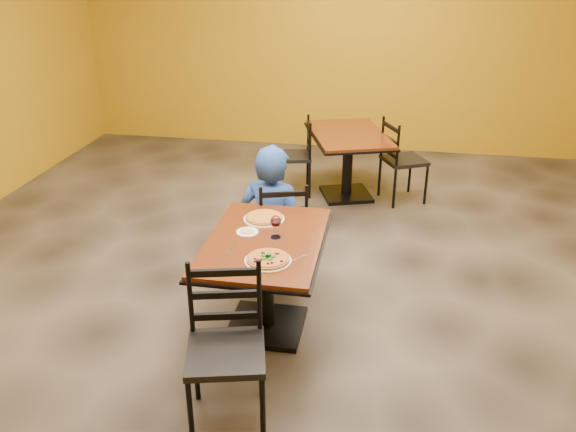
% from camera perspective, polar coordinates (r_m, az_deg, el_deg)
% --- Properties ---
extents(floor, '(7.00, 8.00, 0.01)m').
position_cam_1_polar(floor, '(4.94, -0.89, -7.43)').
color(floor, black).
rests_on(floor, ground).
extents(wall_back, '(7.00, 0.01, 3.00)m').
position_cam_1_polar(wall_back, '(8.22, 4.57, 16.78)').
color(wall_back, '#BD8B15').
rests_on(wall_back, ground).
extents(table_main, '(0.83, 1.23, 0.75)m').
position_cam_1_polar(table_main, '(4.23, -2.23, -4.60)').
color(table_main, '#5E270E').
rests_on(table_main, floor).
extents(table_second, '(1.14, 1.37, 0.75)m').
position_cam_1_polar(table_second, '(6.63, 5.85, 6.39)').
color(table_second, '#5E270E').
rests_on(table_second, floor).
extents(chair_main_near, '(0.54, 0.54, 0.99)m').
position_cam_1_polar(chair_main_near, '(3.49, -6.05, -13.14)').
color(chair_main_near, black).
rests_on(chair_main_near, floor).
extents(chair_main_far, '(0.51, 0.51, 0.90)m').
position_cam_1_polar(chair_main_far, '(4.99, -0.67, -1.14)').
color(chair_main_far, black).
rests_on(chair_main_far, floor).
extents(chair_second_left, '(0.47, 0.47, 0.88)m').
position_cam_1_polar(chair_second_left, '(6.74, 0.50, 5.79)').
color(chair_second_left, black).
rests_on(chair_second_left, floor).
extents(chair_second_right, '(0.57, 0.57, 0.93)m').
position_cam_1_polar(chair_second_right, '(6.65, 11.19, 5.29)').
color(chair_second_right, black).
rests_on(chair_second_right, floor).
extents(diner, '(0.66, 0.50, 1.17)m').
position_cam_1_polar(diner, '(4.98, -1.53, 0.49)').
color(diner, navy).
rests_on(diner, floor).
extents(plate_main, '(0.31, 0.31, 0.01)m').
position_cam_1_polar(plate_main, '(3.85, -1.95, -4.35)').
color(plate_main, white).
rests_on(plate_main, table_main).
extents(pizza_main, '(0.28, 0.28, 0.02)m').
position_cam_1_polar(pizza_main, '(3.85, -1.95, -4.15)').
color(pizza_main, maroon).
rests_on(pizza_main, plate_main).
extents(plate_far, '(0.31, 0.31, 0.01)m').
position_cam_1_polar(plate_far, '(4.43, -2.34, -0.30)').
color(plate_far, white).
rests_on(plate_far, table_main).
extents(pizza_far, '(0.28, 0.28, 0.02)m').
position_cam_1_polar(pizza_far, '(4.42, -2.34, -0.11)').
color(pizza_far, gold).
rests_on(pizza_far, plate_far).
extents(side_plate, '(0.16, 0.16, 0.01)m').
position_cam_1_polar(side_plate, '(4.24, -3.96, -1.57)').
color(side_plate, white).
rests_on(side_plate, table_main).
extents(dip, '(0.09, 0.09, 0.01)m').
position_cam_1_polar(dip, '(4.23, -3.97, -1.46)').
color(dip, tan).
rests_on(dip, side_plate).
extents(wine_glass, '(0.08, 0.08, 0.18)m').
position_cam_1_polar(wine_glass, '(4.13, -1.20, -0.96)').
color(wine_glass, white).
rests_on(wine_glass, table_main).
extents(fork, '(0.04, 0.19, 0.00)m').
position_cam_1_polar(fork, '(4.03, -5.52, -3.16)').
color(fork, silver).
rests_on(fork, table_main).
extents(knife, '(0.14, 0.17, 0.00)m').
position_cam_1_polar(knife, '(3.87, 0.70, -4.26)').
color(knife, silver).
rests_on(knife, table_main).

